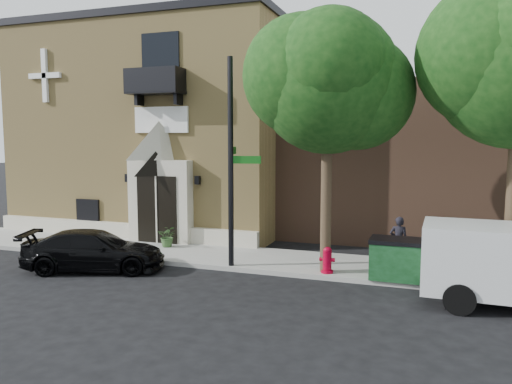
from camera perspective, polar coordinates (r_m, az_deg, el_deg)
ground at (r=17.32m, az=-12.48°, el=-7.99°), size 120.00×120.00×0.00m
sidewalk at (r=18.10m, az=-7.24°, el=-7.03°), size 42.00×3.00×0.15m
church at (r=25.19m, az=-8.93°, el=7.11°), size 12.20×11.01×9.30m
neighbour_building at (r=23.45m, az=26.92°, el=3.08°), size 18.00×8.00×6.40m
street_tree_left at (r=14.96m, az=8.24°, el=12.53°), size 4.97×4.38×7.77m
black_sedan at (r=16.76m, az=-18.01°, el=-6.38°), size 4.76×3.18×1.28m
street_sign at (r=15.63m, az=-2.83°, el=3.39°), size 1.16×1.02×6.53m
fire_hydrant at (r=15.30m, az=8.13°, el=-7.68°), size 0.46×0.37×0.81m
dumpster at (r=15.05m, az=16.30°, el=-7.34°), size 1.79×1.03×1.17m
planter at (r=18.97m, az=-10.04°, el=-5.00°), size 0.87×0.81×0.80m
pedestrian_near at (r=16.65m, az=15.98°, el=-5.37°), size 0.59×0.40×1.56m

